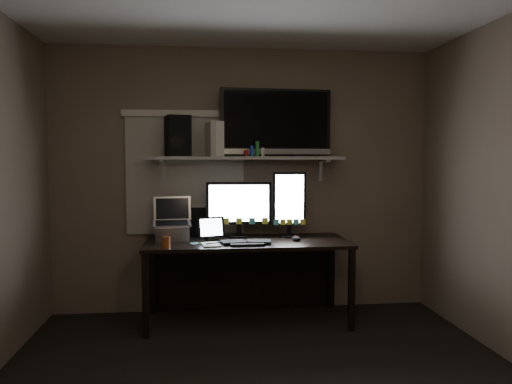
{
  "coord_description": "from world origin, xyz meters",
  "views": [
    {
      "loc": [
        -0.4,
        -2.96,
        1.47
      ],
      "look_at": [
        0.06,
        1.25,
        1.18
      ],
      "focal_mm": 35.0,
      "sensor_mm": 36.0,
      "label": 1
    }
  ],
  "objects": [
    {
      "name": "cup",
      "position": [
        -0.69,
        1.11,
        0.78
      ],
      "size": [
        0.08,
        0.08,
        0.1
      ],
      "primitive_type": "cylinder",
      "rotation": [
        0.0,
        0.0,
        -0.2
      ],
      "color": "brown",
      "rests_on": "desk"
    },
    {
      "name": "bottles",
      "position": [
        0.08,
        1.56,
        1.55
      ],
      "size": [
        0.21,
        0.07,
        0.13
      ],
      "primitive_type": null,
      "rotation": [
        0.0,
        0.0,
        0.11
      ],
      "color": "#A50F0C",
      "rests_on": "wall_shelf"
    },
    {
      "name": "wall_shelf",
      "position": [
        0.0,
        1.62,
        1.46
      ],
      "size": [
        1.8,
        0.35,
        0.03
      ],
      "primitive_type": "cube",
      "color": "#9D9D99",
      "rests_on": "back_wall"
    },
    {
      "name": "keyboard",
      "position": [
        -0.02,
        1.27,
        0.74
      ],
      "size": [
        0.44,
        0.18,
        0.03
      ],
      "primitive_type": "cube",
      "rotation": [
        0.0,
        0.0,
        0.02
      ],
      "color": "black",
      "rests_on": "desk"
    },
    {
      "name": "monitor_landscape",
      "position": [
        -0.06,
        1.62,
        0.99
      ],
      "size": [
        0.6,
        0.08,
        0.53
      ],
      "primitive_type": "cube",
      "rotation": [
        0.0,
        0.0,
        -0.03
      ],
      "color": "black",
      "rests_on": "desk"
    },
    {
      "name": "game_console",
      "position": [
        -0.28,
        1.61,
        1.64
      ],
      "size": [
        0.17,
        0.27,
        0.31
      ],
      "primitive_type": "cube",
      "rotation": [
        0.0,
        0.0,
        0.35
      ],
      "color": "beige",
      "rests_on": "wall_shelf"
    },
    {
      "name": "window_blinds",
      "position": [
        -0.55,
        1.79,
        1.3
      ],
      "size": [
        1.1,
        0.02,
        1.1
      ],
      "primitive_type": "cube",
      "color": "beige",
      "rests_on": "back_wall"
    },
    {
      "name": "monitor_portrait",
      "position": [
        0.41,
        1.58,
        1.04
      ],
      "size": [
        0.31,
        0.06,
        0.62
      ],
      "primitive_type": "cube",
      "rotation": [
        0.0,
        0.0,
        -0.02
      ],
      "color": "black",
      "rests_on": "desk"
    },
    {
      "name": "tablet",
      "position": [
        -0.32,
        1.46,
        0.84
      ],
      "size": [
        0.26,
        0.17,
        0.21
      ],
      "primitive_type": "cube",
      "rotation": [
        0.0,
        0.0,
        0.33
      ],
      "color": "black",
      "rests_on": "desk"
    },
    {
      "name": "sticky_notes",
      "position": [
        -0.33,
        1.29,
        0.73
      ],
      "size": [
        0.36,
        0.28,
        0.0
      ],
      "primitive_type": null,
      "rotation": [
        0.0,
        0.0,
        -0.14
      ],
      "color": "#EAF642",
      "rests_on": "desk"
    },
    {
      "name": "speaker",
      "position": [
        -0.61,
        1.61,
        1.66
      ],
      "size": [
        0.25,
        0.29,
        0.37
      ],
      "primitive_type": "cube",
      "rotation": [
        0.0,
        0.0,
        0.26
      ],
      "color": "black",
      "rests_on": "wall_shelf"
    },
    {
      "name": "back_wall",
      "position": [
        0.0,
        1.8,
        1.25
      ],
      "size": [
        3.6,
        0.0,
        3.6
      ],
      "primitive_type": "plane",
      "rotation": [
        1.57,
        0.0,
        0.0
      ],
      "color": "brown",
      "rests_on": "floor"
    },
    {
      "name": "tv",
      "position": [
        0.29,
        1.67,
        1.79
      ],
      "size": [
        1.05,
        0.26,
        0.63
      ],
      "primitive_type": "cube",
      "rotation": [
        0.0,
        0.0,
        0.07
      ],
      "color": "black",
      "rests_on": "wall_shelf"
    },
    {
      "name": "file_sorter",
      "position": [
        -0.48,
        1.75,
        0.88
      ],
      "size": [
        0.24,
        0.12,
        0.29
      ],
      "primitive_type": "cube",
      "rotation": [
        0.0,
        0.0,
        -0.09
      ],
      "color": "black",
      "rests_on": "desk"
    },
    {
      "name": "notepad",
      "position": [
        -0.32,
        1.22,
        0.74
      ],
      "size": [
        0.18,
        0.23,
        0.01
      ],
      "primitive_type": "cube",
      "rotation": [
        0.0,
        0.0,
        0.15
      ],
      "color": "beige",
      "rests_on": "desk"
    },
    {
      "name": "mouse",
      "position": [
        0.44,
        1.37,
        0.75
      ],
      "size": [
        0.09,
        0.12,
        0.04
      ],
      "primitive_type": "ellipsoid",
      "rotation": [
        0.0,
        0.0,
        0.13
      ],
      "color": "black",
      "rests_on": "desk"
    },
    {
      "name": "desk",
      "position": [
        0.0,
        1.55,
        0.55
      ],
      "size": [
        1.8,
        0.75,
        0.73
      ],
      "color": "black",
      "rests_on": "floor"
    },
    {
      "name": "laptop",
      "position": [
        -0.67,
        1.51,
        0.92
      ],
      "size": [
        0.36,
        0.3,
        0.38
      ],
      "primitive_type": "cube",
      "rotation": [
        0.0,
        0.0,
        0.1
      ],
      "color": "#A6A6AA",
      "rests_on": "desk"
    }
  ]
}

